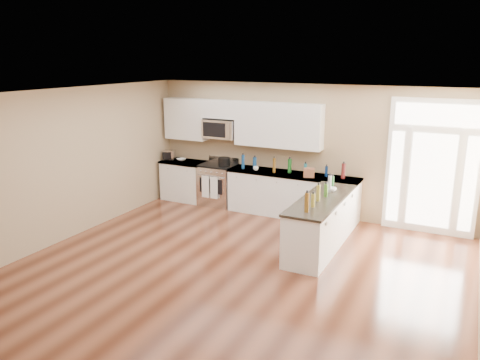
# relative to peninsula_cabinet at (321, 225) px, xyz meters

# --- Properties ---
(ground) EXTENTS (8.00, 8.00, 0.00)m
(ground) POSITION_rel_peninsula_cabinet_xyz_m (-0.93, -2.24, -0.43)
(ground) COLOR #482214
(room_shell) EXTENTS (8.00, 8.00, 8.00)m
(room_shell) POSITION_rel_peninsula_cabinet_xyz_m (-0.93, -2.24, 1.27)
(room_shell) COLOR tan
(room_shell) RESTS_ON ground
(back_cabinet_left) EXTENTS (1.10, 0.66, 0.94)m
(back_cabinet_left) POSITION_rel_peninsula_cabinet_xyz_m (-3.80, 1.45, 0.00)
(back_cabinet_left) COLOR white
(back_cabinet_left) RESTS_ON ground
(back_cabinet_right) EXTENTS (2.85, 0.66, 0.94)m
(back_cabinet_right) POSITION_rel_peninsula_cabinet_xyz_m (-1.08, 1.45, 0.00)
(back_cabinet_right) COLOR white
(back_cabinet_right) RESTS_ON ground
(peninsula_cabinet) EXTENTS (0.69, 2.32, 0.94)m
(peninsula_cabinet) POSITION_rel_peninsula_cabinet_xyz_m (0.00, 0.00, 0.00)
(peninsula_cabinet) COLOR white
(peninsula_cabinet) RESTS_ON ground
(upper_cabinet_left) EXTENTS (1.04, 0.33, 0.95)m
(upper_cabinet_left) POSITION_rel_peninsula_cabinet_xyz_m (-3.81, 1.59, 1.49)
(upper_cabinet_left) COLOR white
(upper_cabinet_left) RESTS_ON room_shell
(upper_cabinet_right) EXTENTS (1.94, 0.33, 0.95)m
(upper_cabinet_right) POSITION_rel_peninsula_cabinet_xyz_m (-1.50, 1.59, 1.49)
(upper_cabinet_right) COLOR white
(upper_cabinet_right) RESTS_ON room_shell
(upper_cabinet_short) EXTENTS (0.82, 0.33, 0.40)m
(upper_cabinet_short) POSITION_rel_peninsula_cabinet_xyz_m (-2.88, 1.59, 1.77)
(upper_cabinet_short) COLOR white
(upper_cabinet_short) RESTS_ON room_shell
(microwave) EXTENTS (0.78, 0.41, 0.42)m
(microwave) POSITION_rel_peninsula_cabinet_xyz_m (-2.88, 1.56, 1.33)
(microwave) COLOR silver
(microwave) RESTS_ON room_shell
(entry_door) EXTENTS (1.70, 0.10, 2.60)m
(entry_door) POSITION_rel_peninsula_cabinet_xyz_m (1.62, 1.71, 0.87)
(entry_door) COLOR white
(entry_door) RESTS_ON ground
(kitchen_range) EXTENTS (0.79, 0.70, 1.08)m
(kitchen_range) POSITION_rel_peninsula_cabinet_xyz_m (-2.90, 1.45, 0.04)
(kitchen_range) COLOR silver
(kitchen_range) RESTS_ON ground
(stockpot) EXTENTS (0.29, 0.29, 0.21)m
(stockpot) POSITION_rel_peninsula_cabinet_xyz_m (-2.70, 1.38, 0.62)
(stockpot) COLOR black
(stockpot) RESTS_ON kitchen_range
(toaster_oven) EXTENTS (0.32, 0.28, 0.23)m
(toaster_oven) POSITION_rel_peninsula_cabinet_xyz_m (-4.22, 1.44, 0.62)
(toaster_oven) COLOR silver
(toaster_oven) RESTS_ON back_cabinet_left
(cardboard_box) EXTENTS (0.26, 0.22, 0.18)m
(cardboard_box) POSITION_rel_peninsula_cabinet_xyz_m (-0.68, 1.33, 0.59)
(cardboard_box) COLOR brown
(cardboard_box) RESTS_ON back_cabinet_right
(bowl_left) EXTENTS (0.27, 0.27, 0.05)m
(bowl_left) POSITION_rel_peninsula_cabinet_xyz_m (-3.91, 1.47, 0.53)
(bowl_left) COLOR white
(bowl_left) RESTS_ON back_cabinet_left
(bowl_peninsula) EXTENTS (0.26, 0.26, 0.06)m
(bowl_peninsula) POSITION_rel_peninsula_cabinet_xyz_m (0.02, 0.52, 0.54)
(bowl_peninsula) COLOR white
(bowl_peninsula) RESTS_ON peninsula_cabinet
(cup_counter) EXTENTS (0.15, 0.15, 0.09)m
(cup_counter) POSITION_rel_peninsula_cabinet_xyz_m (-1.90, 1.36, 0.55)
(cup_counter) COLOR white
(cup_counter) RESTS_ON back_cabinet_right
(counter_bottles) EXTENTS (2.33, 2.45, 0.32)m
(counter_bottles) POSITION_rel_peninsula_cabinet_xyz_m (-0.65, 0.78, 0.64)
(counter_bottles) COLOR #19591E
(counter_bottles) RESTS_ON back_cabinet_right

